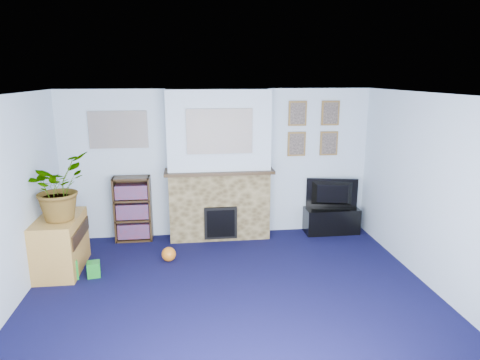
{
  "coord_description": "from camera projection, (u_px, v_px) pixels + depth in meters",
  "views": [
    {
      "loc": [
        -0.48,
        -4.59,
        2.61
      ],
      "look_at": [
        0.2,
        0.92,
        1.24
      ],
      "focal_mm": 32.0,
      "sensor_mm": 36.0,
      "label": 1
    }
  ],
  "objects": [
    {
      "name": "floor",
      "position": [
        233.0,
        300.0,
        5.1
      ],
      "size": [
        5.0,
        4.5,
        0.01
      ],
      "primitive_type": "cube",
      "color": "#0E0E35",
      "rests_on": "ground"
    },
    {
      "name": "ceiling",
      "position": [
        232.0,
        95.0,
        4.53
      ],
      "size": [
        5.0,
        4.5,
        0.01
      ],
      "primitive_type": "cube",
      "color": "white",
      "rests_on": "wall_back"
    },
    {
      "name": "wall_back",
      "position": [
        218.0,
        163.0,
        6.98
      ],
      "size": [
        5.0,
        0.04,
        2.4
      ],
      "primitive_type": "cube",
      "color": "silver",
      "rests_on": "ground"
    },
    {
      "name": "wall_front",
      "position": [
        270.0,
        309.0,
        2.65
      ],
      "size": [
        5.0,
        0.04,
        2.4
      ],
      "primitive_type": "cube",
      "color": "silver",
      "rests_on": "ground"
    },
    {
      "name": "wall_right",
      "position": [
        440.0,
        196.0,
        5.11
      ],
      "size": [
        0.04,
        4.5,
        2.4
      ],
      "primitive_type": "cube",
      "color": "silver",
      "rests_on": "ground"
    },
    {
      "name": "chimney_breast",
      "position": [
        219.0,
        167.0,
        6.79
      ],
      "size": [
        1.72,
        0.5,
        2.4
      ],
      "color": "brown",
      "rests_on": "ground"
    },
    {
      "name": "collage_main",
      "position": [
        220.0,
        131.0,
        6.44
      ],
      "size": [
        1.0,
        0.03,
        0.68
      ],
      "primitive_type": "cube",
      "color": "gray",
      "rests_on": "chimney_breast"
    },
    {
      "name": "collage_left",
      "position": [
        118.0,
        130.0,
        6.65
      ],
      "size": [
        0.9,
        0.03,
        0.58
      ],
      "primitive_type": "cube",
      "color": "gray",
      "rests_on": "wall_back"
    },
    {
      "name": "portrait_tl",
      "position": [
        298.0,
        113.0,
        6.93
      ],
      "size": [
        0.3,
        0.03,
        0.4
      ],
      "primitive_type": "cube",
      "color": "brown",
      "rests_on": "wall_back"
    },
    {
      "name": "portrait_tr",
      "position": [
        330.0,
        113.0,
        6.99
      ],
      "size": [
        0.3,
        0.03,
        0.4
      ],
      "primitive_type": "cube",
      "color": "brown",
      "rests_on": "wall_back"
    },
    {
      "name": "portrait_bl",
      "position": [
        297.0,
        144.0,
        7.05
      ],
      "size": [
        0.3,
        0.03,
        0.4
      ],
      "primitive_type": "cube",
      "color": "brown",
      "rests_on": "wall_back"
    },
    {
      "name": "portrait_br",
      "position": [
        329.0,
        143.0,
        7.11
      ],
      "size": [
        0.3,
        0.03,
        0.4
      ],
      "primitive_type": "cube",
      "color": "brown",
      "rests_on": "wall_back"
    },
    {
      "name": "tv_stand",
      "position": [
        331.0,
        220.0,
        7.23
      ],
      "size": [
        0.9,
        0.38,
        0.43
      ],
      "primitive_type": "cube",
      "color": "black",
      "rests_on": "ground"
    },
    {
      "name": "television",
      "position": [
        332.0,
        194.0,
        7.14
      ],
      "size": [
        0.86,
        0.29,
        0.49
      ],
      "primitive_type": "imported",
      "rotation": [
        0.0,
        0.0,
        2.93
      ],
      "color": "black",
      "rests_on": "tv_stand"
    },
    {
      "name": "bookshelf",
      "position": [
        133.0,
        210.0,
        6.85
      ],
      "size": [
        0.58,
        0.28,
        1.05
      ],
      "color": "#332212",
      "rests_on": "ground"
    },
    {
      "name": "sideboard",
      "position": [
        61.0,
        246.0,
        5.81
      ],
      "size": [
        0.54,
        0.97,
        0.75
      ],
      "primitive_type": "cube",
      "color": "#BE8B3D",
      "rests_on": "ground"
    },
    {
      "name": "potted_plant",
      "position": [
        57.0,
        187.0,
        5.57
      ],
      "size": [
        0.87,
        0.94,
        0.86
      ],
      "primitive_type": "imported",
      "rotation": [
        0.0,
        0.0,
        1.28
      ],
      "color": "#26661E",
      "rests_on": "sideboard"
    },
    {
      "name": "mantel_clock",
      "position": [
        220.0,
        165.0,
        6.74
      ],
      "size": [
        0.09,
        0.05,
        0.12
      ],
      "primitive_type": "cube",
      "color": "gold",
      "rests_on": "chimney_breast"
    },
    {
      "name": "mantel_candle",
      "position": [
        236.0,
        164.0,
        6.77
      ],
      "size": [
        0.05,
        0.05,
        0.15
      ],
      "primitive_type": "cylinder",
      "color": "#B2BFC6",
      "rests_on": "chimney_breast"
    },
    {
      "name": "mantel_teddy",
      "position": [
        189.0,
        166.0,
        6.68
      ],
      "size": [
        0.14,
        0.14,
        0.14
      ],
      "primitive_type": "sphere",
      "color": "gray",
      "rests_on": "chimney_breast"
    },
    {
      "name": "mantel_can",
      "position": [
        267.0,
        165.0,
        6.83
      ],
      "size": [
        0.05,
        0.05,
        0.11
      ],
      "primitive_type": "cylinder",
      "color": "#198C26",
      "rests_on": "chimney_breast"
    },
    {
      "name": "green_crate",
      "position": [
        63.0,
        269.0,
        5.6
      ],
      "size": [
        0.4,
        0.37,
        0.26
      ],
      "primitive_type": "cube",
      "rotation": [
        0.0,
        0.0,
        0.38
      ],
      "color": "#198C26",
      "rests_on": "ground"
    },
    {
      "name": "toy_ball",
      "position": [
        169.0,
        255.0,
        6.14
      ],
      "size": [
        0.21,
        0.21,
        0.21
      ],
      "primitive_type": "sphere",
      "color": "orange",
      "rests_on": "ground"
    },
    {
      "name": "toy_block",
      "position": [
        94.0,
        268.0,
        5.67
      ],
      "size": [
        0.19,
        0.19,
        0.2
      ],
      "primitive_type": "cube",
      "rotation": [
        0.0,
        0.0,
        0.17
      ],
      "color": "#198C26",
      "rests_on": "ground"
    },
    {
      "name": "toy_tube",
      "position": [
        60.0,
        264.0,
        5.91
      ],
      "size": [
        0.3,
        0.13,
        0.17
      ],
      "primitive_type": "cylinder",
      "rotation": [
        0.0,
        1.43,
        0.0
      ],
      "color": "blue",
      "rests_on": "ground"
    }
  ]
}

